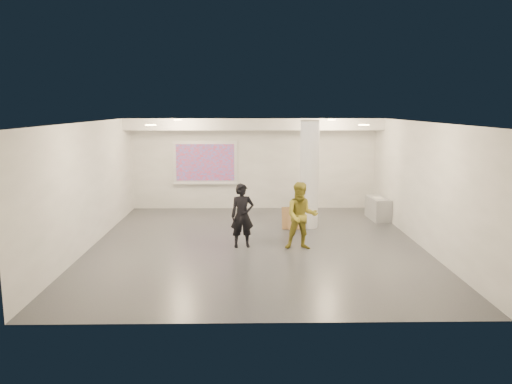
{
  "coord_description": "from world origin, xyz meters",
  "views": [
    {
      "loc": [
        -0.21,
        -11.86,
        3.35
      ],
      "look_at": [
        0.0,
        0.4,
        1.25
      ],
      "focal_mm": 35.0,
      "sensor_mm": 36.0,
      "label": 1
    }
  ],
  "objects_px": {
    "projection_screen": "(205,163)",
    "credenza": "(378,208)",
    "woman": "(242,216)",
    "man": "(301,216)",
    "column": "(309,174)"
  },
  "relations": [
    {
      "from": "projection_screen",
      "to": "credenza",
      "type": "height_order",
      "value": "projection_screen"
    },
    {
      "from": "projection_screen",
      "to": "man",
      "type": "bearing_deg",
      "value": -61.15
    },
    {
      "from": "column",
      "to": "man",
      "type": "xyz_separation_m",
      "value": [
        -0.44,
        -2.18,
        -0.7
      ]
    },
    {
      "from": "column",
      "to": "projection_screen",
      "type": "bearing_deg",
      "value": 139.44
    },
    {
      "from": "woman",
      "to": "projection_screen",
      "type": "bearing_deg",
      "value": 95.55
    },
    {
      "from": "projection_screen",
      "to": "man",
      "type": "relative_size",
      "value": 1.31
    },
    {
      "from": "woman",
      "to": "man",
      "type": "distance_m",
      "value": 1.41
    },
    {
      "from": "woman",
      "to": "man",
      "type": "bearing_deg",
      "value": -18.19
    },
    {
      "from": "column",
      "to": "credenza",
      "type": "bearing_deg",
      "value": 23.8
    },
    {
      "from": "credenza",
      "to": "projection_screen",
      "type": "bearing_deg",
      "value": 159.13
    },
    {
      "from": "column",
      "to": "projection_screen",
      "type": "relative_size",
      "value": 1.43
    },
    {
      "from": "projection_screen",
      "to": "man",
      "type": "xyz_separation_m",
      "value": [
        2.66,
        -4.83,
        -0.72
      ]
    },
    {
      "from": "projection_screen",
      "to": "credenza",
      "type": "relative_size",
      "value": 1.86
    },
    {
      "from": "woman",
      "to": "man",
      "type": "xyz_separation_m",
      "value": [
        1.4,
        -0.21,
        0.03
      ]
    },
    {
      "from": "column",
      "to": "credenza",
      "type": "relative_size",
      "value": 2.66
    }
  ]
}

